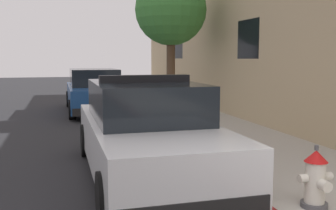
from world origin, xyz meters
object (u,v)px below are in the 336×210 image
at_px(street_tree, 171,10).
at_px(parked_car_silver_ahead, 94,92).
at_px(fire_hydrant, 316,179).
at_px(police_cruiser, 146,132).

bearing_deg(street_tree, parked_car_silver_ahead, 137.85).
bearing_deg(fire_hydrant, parked_car_silver_ahead, 99.04).
bearing_deg(street_tree, fire_hydrant, -94.21).
height_order(police_cruiser, parked_car_silver_ahead, police_cruiser).
height_order(police_cruiser, street_tree, street_tree).
xyz_separation_m(police_cruiser, street_tree, (2.19, 6.18, 2.74)).
relative_size(parked_car_silver_ahead, fire_hydrant, 6.37).
xyz_separation_m(fire_hydrant, street_tree, (0.63, 8.50, 2.96)).
height_order(parked_car_silver_ahead, fire_hydrant, parked_car_silver_ahead).
bearing_deg(police_cruiser, fire_hydrant, -55.94).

